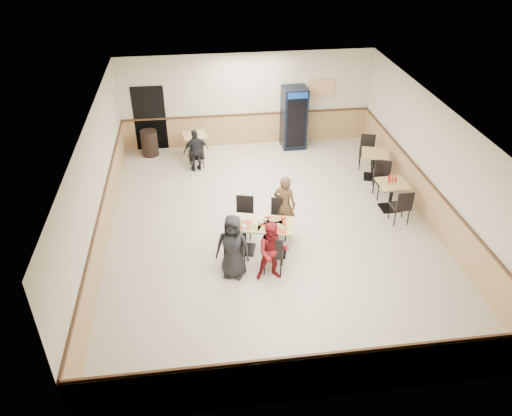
{
  "coord_description": "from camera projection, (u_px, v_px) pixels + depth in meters",
  "views": [
    {
      "loc": [
        -1.72,
        -10.1,
        7.14
      ],
      "look_at": [
        -0.45,
        -0.5,
        0.95
      ],
      "focal_mm": 35.0,
      "sensor_mm": 36.0,
      "label": 1
    }
  ],
  "objects": [
    {
      "name": "side_table_far",
      "position": [
        374.0,
        161.0,
        14.37
      ],
      "size": [
        0.95,
        0.95,
        0.81
      ],
      "rotation": [
        0.0,
        0.0,
        -0.32
      ],
      "color": "black",
      "rests_on": "ground"
    },
    {
      "name": "room_shell",
      "position": [
        318.0,
        157.0,
        14.48
      ],
      "size": [
        10.0,
        10.0,
        10.0
      ],
      "color": "silver",
      "rests_on": "ground"
    },
    {
      "name": "back_table_chair_lone",
      "position": [
        196.0,
        152.0,
        15.01
      ],
      "size": [
        0.51,
        0.51,
        0.98
      ],
      "primitive_type": null,
      "rotation": [
        0.0,
        0.0,
        3.28
      ],
      "color": "black",
      "rests_on": "ground"
    },
    {
      "name": "diner_woman_right",
      "position": [
        273.0,
        251.0,
        10.5
      ],
      "size": [
        0.71,
        0.56,
        1.42
      ],
      "primitive_type": "imported",
      "rotation": [
        0.0,
        0.0,
        -0.03
      ],
      "color": "maroon",
      "rests_on": "ground"
    },
    {
      "name": "lone_diner",
      "position": [
        196.0,
        150.0,
        14.71
      ],
      "size": [
        0.82,
        0.52,
        1.3
      ],
      "primitive_type": "imported",
      "rotation": [
        0.0,
        0.0,
        3.43
      ],
      "color": "black",
      "rests_on": "ground"
    },
    {
      "name": "pepsi_cooler",
      "position": [
        294.0,
        118.0,
        15.93
      ],
      "size": [
        0.78,
        0.78,
        1.98
      ],
      "rotation": [
        0.0,
        0.0,
        0.03
      ],
      "color": "black",
      "rests_on": "ground"
    },
    {
      "name": "side_table_far_chair_south",
      "position": [
        382.0,
        173.0,
        13.84
      ],
      "size": [
        0.6,
        0.6,
        1.02
      ],
      "primitive_type": null,
      "rotation": [
        0.0,
        0.0,
        2.82
      ],
      "color": "black",
      "rests_on": "ground"
    },
    {
      "name": "trash_bin",
      "position": [
        150.0,
        143.0,
        15.7
      ],
      "size": [
        0.52,
        0.52,
        0.82
      ],
      "primitive_type": "cylinder",
      "color": "black",
      "rests_on": "ground"
    },
    {
      "name": "tabletop_clutter",
      "position": [
        262.0,
        224.0,
        11.18
      ],
      "size": [
        1.33,
        0.77,
        0.12
      ],
      "rotation": [
        0.0,
        0.0,
        -0.26
      ],
      "color": "#B0200B",
      "rests_on": "main_table"
    },
    {
      "name": "main_chairs",
      "position": [
        258.0,
        233.0,
        11.41
      ],
      "size": [
        1.71,
        2.01,
        1.0
      ],
      "rotation": [
        0.0,
        0.0,
        -0.26
      ],
      "color": "black",
      "rests_on": "ground"
    },
    {
      "name": "condiment_caddy",
      "position": [
        392.0,
        179.0,
        12.81
      ],
      "size": [
        0.23,
        0.06,
        0.2
      ],
      "color": "red",
      "rests_on": "side_table_near"
    },
    {
      "name": "side_table_near_chair_north",
      "position": [
        383.0,
        181.0,
        13.49
      ],
      "size": [
        0.47,
        0.47,
        0.98
      ],
      "primitive_type": null,
      "rotation": [
        0.0,
        0.0,
        0.03
      ],
      "color": "black",
      "rests_on": "ground"
    },
    {
      "name": "main_table",
      "position": [
        260.0,
        233.0,
        11.39
      ],
      "size": [
        1.62,
        1.1,
        0.79
      ],
      "rotation": [
        0.0,
        0.0,
        -0.26
      ],
      "color": "black",
      "rests_on": "ground"
    },
    {
      "name": "diner_man_opposite",
      "position": [
        284.0,
        205.0,
        11.96
      ],
      "size": [
        0.66,
        0.58,
        1.53
      ],
      "primitive_type": "imported",
      "rotation": [
        0.0,
        0.0,
        2.66
      ],
      "color": "brown",
      "rests_on": "ground"
    },
    {
      "name": "side_table_near",
      "position": [
        392.0,
        192.0,
        12.96
      ],
      "size": [
        0.75,
        0.75,
        0.78
      ],
      "rotation": [
        0.0,
        0.0,
        0.03
      ],
      "color": "black",
      "rests_on": "ground"
    },
    {
      "name": "diner_woman_left",
      "position": [
        233.0,
        247.0,
        10.56
      ],
      "size": [
        0.85,
        0.69,
        1.51
      ],
      "primitive_type": "imported",
      "rotation": [
        0.0,
        0.0,
        -0.31
      ],
      "color": "black",
      "rests_on": "ground"
    },
    {
      "name": "side_table_near_chair_south",
      "position": [
        400.0,
        205.0,
        12.45
      ],
      "size": [
        0.47,
        0.47,
        0.98
      ],
      "primitive_type": null,
      "rotation": [
        0.0,
        0.0,
        3.17
      ],
      "color": "black",
      "rests_on": "ground"
    },
    {
      "name": "side_table_far_chair_north",
      "position": [
        367.0,
        152.0,
        14.92
      ],
      "size": [
        0.6,
        0.6,
        1.02
      ],
      "primitive_type": null,
      "rotation": [
        0.0,
        0.0,
        -0.32
      ],
      "color": "black",
      "rests_on": "ground"
    },
    {
      "name": "ground",
      "position": [
        271.0,
        228.0,
        12.47
      ],
      "size": [
        10.0,
        10.0,
        0.0
      ],
      "primitive_type": "plane",
      "color": "beige",
      "rests_on": "ground"
    },
    {
      "name": "back_table",
      "position": [
        195.0,
        142.0,
        15.51
      ],
      "size": [
        0.81,
        0.81,
        0.77
      ],
      "rotation": [
        0.0,
        0.0,
        0.14
      ],
      "color": "black",
      "rests_on": "ground"
    }
  ]
}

